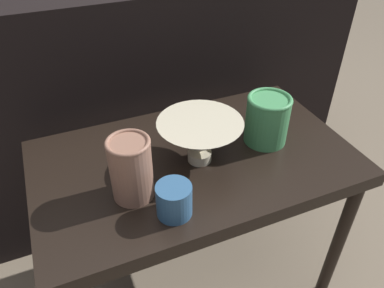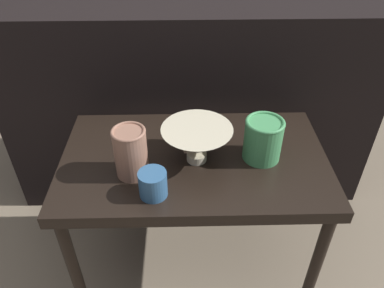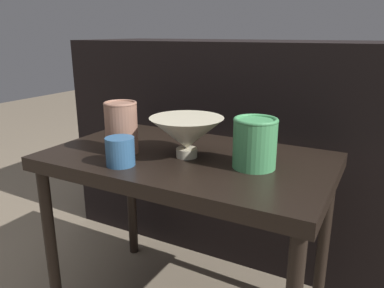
% 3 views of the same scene
% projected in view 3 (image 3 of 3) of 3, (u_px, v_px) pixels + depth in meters
% --- Properties ---
extents(table, '(0.82, 0.48, 0.55)m').
position_uv_depth(table, '(187.00, 174.00, 1.10)').
color(table, black).
rests_on(table, ground_plane).
extents(couch_backdrop, '(1.51, 0.50, 0.86)m').
position_uv_depth(couch_backdrop, '(252.00, 144.00, 1.60)').
color(couch_backdrop, black).
rests_on(couch_backdrop, ground_plane).
extents(bowl, '(0.21, 0.21, 0.11)m').
position_uv_depth(bowl, '(187.00, 134.00, 1.05)').
color(bowl, beige).
rests_on(bowl, table).
extents(vase_textured_left, '(0.10, 0.10, 0.15)m').
position_uv_depth(vase_textured_left, '(121.00, 127.00, 1.08)').
color(vase_textured_left, '#996B56').
rests_on(vase_textured_left, table).
extents(vase_colorful_right, '(0.12, 0.12, 0.13)m').
position_uv_depth(vase_colorful_right, '(255.00, 142.00, 0.97)').
color(vase_colorful_right, '#47995B').
rests_on(vase_colorful_right, table).
extents(cup, '(0.08, 0.08, 0.08)m').
position_uv_depth(cup, '(120.00, 151.00, 0.99)').
color(cup, '#33608E').
rests_on(cup, table).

